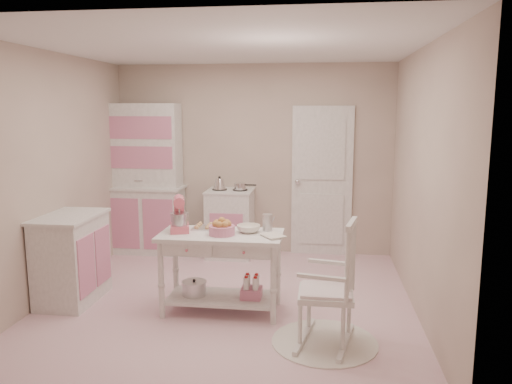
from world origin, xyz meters
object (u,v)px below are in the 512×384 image
rocking_chair (326,282)px  stand_mixer (179,215)px  hutch (145,179)px  work_table (221,273)px  base_cabinet (72,258)px  bread_basket (222,230)px  stove (230,223)px

rocking_chair → stand_mixer: stand_mixer is taller
rocking_chair → hutch: bearing=146.1°
hutch → work_table: hutch is taller
hutch → stand_mixer: 2.18m
base_cabinet → stand_mixer: size_ratio=2.71×
hutch → rocking_chair: (2.48, -2.49, -0.49)m
base_cabinet → rocking_chair: rocking_chair is taller
hutch → rocking_chair: 3.55m
hutch → stand_mixer: size_ratio=6.12×
base_cabinet → work_table: bearing=-2.7°
hutch → bread_basket: size_ratio=8.32×
hutch → stand_mixer: bearing=-61.5°
base_cabinet → rocking_chair: 2.70m
work_table → bread_basket: 0.45m
stand_mixer → hutch: bearing=101.7°
bread_basket → stand_mixer: bearing=171.0°
stove → rocking_chair: rocking_chair is taller
stand_mixer → bread_basket: size_ratio=1.36×
stove → work_table: size_ratio=0.77×
stand_mixer → work_table: bearing=-19.5°
hutch → bread_basket: bearing=-53.3°
stove → bread_basket: (0.28, -1.93, 0.39)m
stove → bread_basket: stove is taller
base_cabinet → stand_mixer: 1.29m
stove → work_table: (0.26, -1.88, -0.06)m
stove → base_cabinet: size_ratio=1.00×
hutch → stove: size_ratio=2.26×
hutch → base_cabinet: (-0.15, -1.86, -0.58)m
work_table → stand_mixer: bearing=177.3°
work_table → stand_mixer: (-0.42, 0.02, 0.57)m
hutch → bread_basket: hutch is taller
rocking_chair → bread_basket: bearing=164.3°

